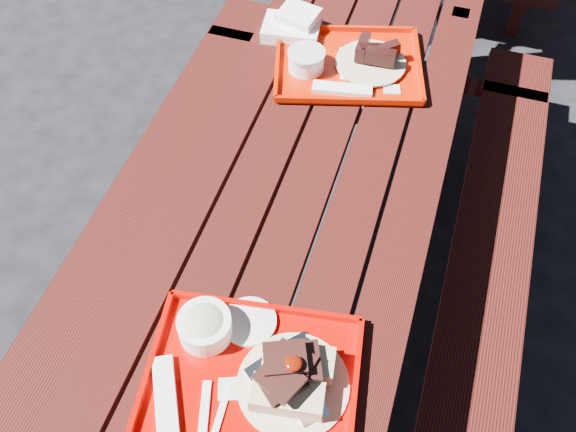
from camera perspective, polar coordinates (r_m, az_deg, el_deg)
name	(u,v)px	position (r m, az deg, el deg)	size (l,w,h in m)	color
ground	(300,316)	(2.44, 1.08, -8.88)	(60.00, 60.00, 0.00)	black
picnic_table_near	(303,229)	(1.96, 1.33, -1.20)	(1.41, 2.40, 0.75)	#3D120B
near_tray	(253,365)	(1.50, -3.16, -13.10)	(0.53, 0.44, 0.15)	#B90400
far_tray	(346,64)	(2.16, 5.15, 13.34)	(0.56, 0.48, 0.08)	#C21800
white_cloth	(293,25)	(2.30, 0.49, 16.60)	(0.21, 0.17, 0.08)	white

